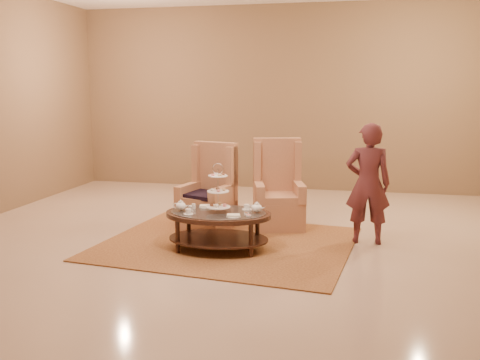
% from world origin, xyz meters
% --- Properties ---
extents(ground, '(8.00, 8.00, 0.00)m').
position_xyz_m(ground, '(0.00, 0.00, 0.00)').
color(ground, beige).
rests_on(ground, ground).
extents(ceiling, '(8.00, 8.00, 0.02)m').
position_xyz_m(ceiling, '(0.00, 0.00, 0.00)').
color(ceiling, white).
rests_on(ceiling, ground).
extents(wall_back, '(8.00, 0.04, 3.50)m').
position_xyz_m(wall_back, '(0.00, 4.00, 1.75)').
color(wall_back, '#836547').
rests_on(wall_back, ground).
extents(rug, '(3.32, 2.87, 0.02)m').
position_xyz_m(rug, '(-0.14, 0.08, 0.01)').
color(rug, '#AB763C').
rests_on(rug, ground).
extents(tea_table, '(1.30, 0.91, 1.07)m').
position_xyz_m(tea_table, '(-0.18, -0.20, 0.39)').
color(tea_table, black).
rests_on(tea_table, ground).
extents(armchair_left, '(0.79, 0.81, 1.20)m').
position_xyz_m(armchair_left, '(-0.57, 0.81, 0.40)').
color(armchair_left, tan).
rests_on(armchair_left, ground).
extents(armchair_right, '(0.83, 0.84, 1.25)m').
position_xyz_m(armchair_right, '(0.36, 1.07, 0.42)').
color(armchair_right, tan).
rests_on(armchair_right, ground).
extents(person, '(0.58, 0.40, 1.53)m').
position_xyz_m(person, '(1.58, 0.51, 0.76)').
color(person, '#542428').
rests_on(person, ground).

